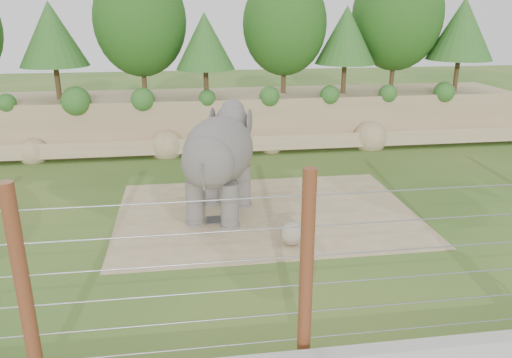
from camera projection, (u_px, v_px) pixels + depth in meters
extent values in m
plane|color=#2E5D1C|center=(266.00, 255.00, 14.14)|extent=(90.00, 90.00, 0.00)
cube|color=#9E805C|center=(225.00, 118.00, 25.90)|extent=(30.00, 4.00, 2.50)
cube|color=#9E805C|center=(230.00, 146.00, 24.04)|extent=(30.00, 1.37, 1.07)
cylinder|color=#3F2B19|center=(58.00, 83.00, 23.68)|extent=(0.24, 0.24, 1.58)
sphere|color=#174C12|center=(52.00, 36.00, 22.99)|extent=(3.60, 3.60, 3.60)
cylinder|color=#3F2B19|center=(144.00, 76.00, 24.64)|extent=(0.24, 0.24, 1.92)
sphere|color=#174C12|center=(140.00, 21.00, 23.79)|extent=(4.40, 4.40, 4.40)
cylinder|color=#3F2B19|center=(206.00, 83.00, 24.01)|extent=(0.24, 0.24, 1.40)
sphere|color=#174C12|center=(205.00, 43.00, 23.40)|extent=(3.20, 3.20, 3.20)
cylinder|color=#3F2B19|center=(284.00, 75.00, 25.43)|extent=(0.24, 0.24, 1.82)
sphere|color=#174C12|center=(284.00, 24.00, 24.63)|extent=(4.16, 4.16, 4.16)
cylinder|color=#3F2B19|center=(344.00, 78.00, 25.33)|extent=(0.24, 0.24, 1.50)
sphere|color=#174C12|center=(346.00, 37.00, 24.66)|extent=(3.44, 3.44, 3.44)
cylinder|color=#3F2B19|center=(392.00, 70.00, 26.59)|extent=(0.24, 0.24, 2.03)
sphere|color=#174C12|center=(397.00, 16.00, 25.69)|extent=(4.64, 4.64, 4.64)
cylinder|color=#3F2B19|center=(456.00, 75.00, 25.94)|extent=(0.24, 0.24, 1.64)
sphere|color=#174C12|center=(462.00, 31.00, 25.21)|extent=(3.76, 3.76, 3.76)
cube|color=#98835A|center=(266.00, 213.00, 17.01)|extent=(10.00, 7.00, 0.02)
cube|color=#262628|center=(222.00, 219.00, 16.42)|extent=(1.00, 0.60, 0.03)
sphere|color=gray|center=(292.00, 233.00, 14.64)|extent=(0.72, 0.72, 0.72)
cylinder|color=brown|center=(24.00, 291.00, 8.60)|extent=(0.26, 0.26, 4.00)
cylinder|color=brown|center=(306.00, 271.00, 9.28)|extent=(0.26, 0.26, 4.00)
cylinder|color=gray|center=(304.00, 338.00, 9.77)|extent=(20.00, 0.02, 0.02)
cylinder|color=gray|center=(305.00, 312.00, 9.57)|extent=(20.00, 0.02, 0.02)
cylinder|color=gray|center=(306.00, 285.00, 9.38)|extent=(20.00, 0.02, 0.02)
cylinder|color=gray|center=(307.00, 256.00, 9.18)|extent=(20.00, 0.02, 0.02)
cylinder|color=gray|center=(308.00, 226.00, 8.99)|extent=(20.00, 0.02, 0.02)
cylinder|color=gray|center=(309.00, 195.00, 8.79)|extent=(20.00, 0.02, 0.02)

